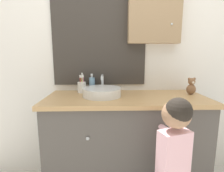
% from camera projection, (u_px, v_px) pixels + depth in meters
% --- Properties ---
extents(wall_back, '(3.20, 0.18, 2.50)m').
position_uv_depth(wall_back, '(124.00, 48.00, 1.70)').
color(wall_back, silver).
rests_on(wall_back, ground_plane).
extents(vanity_counter, '(1.35, 0.55, 0.87)m').
position_uv_depth(vanity_counter, '(126.00, 144.00, 1.55)').
color(vanity_counter, '#4C4742').
rests_on(vanity_counter, ground_plane).
extents(sink_basin, '(0.33, 0.38, 0.17)m').
position_uv_depth(sink_basin, '(102.00, 92.00, 1.49)').
color(sink_basin, silver).
rests_on(sink_basin, vanity_counter).
extents(toothbrush_holder, '(0.08, 0.08, 0.18)m').
position_uv_depth(toothbrush_holder, '(82.00, 87.00, 1.63)').
color(toothbrush_holder, silver).
rests_on(toothbrush_holder, vanity_counter).
extents(soap_dispenser, '(0.06, 0.06, 0.17)m').
position_uv_depth(soap_dispenser, '(92.00, 84.00, 1.66)').
color(soap_dispenser, '#6B93B2').
rests_on(soap_dispenser, vanity_counter).
extents(child_figure, '(0.21, 0.47, 0.98)m').
position_uv_depth(child_figure, '(173.00, 157.00, 1.05)').
color(child_figure, slate).
rests_on(child_figure, ground_plane).
extents(teddy_bear, '(0.08, 0.07, 0.15)m').
position_uv_depth(teddy_bear, '(191.00, 86.00, 1.55)').
color(teddy_bear, brown).
rests_on(teddy_bear, vanity_counter).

